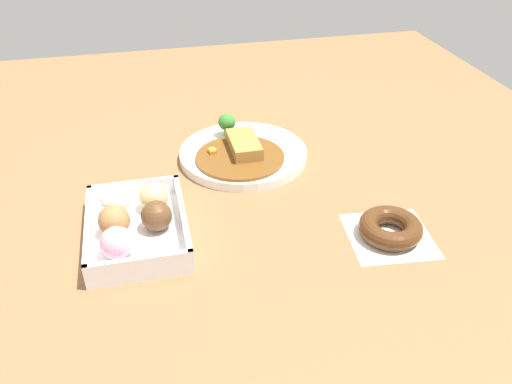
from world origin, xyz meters
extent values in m
plane|color=brown|center=(0.00, 0.00, 0.00)|extent=(1.60, 1.60, 0.00)
cylinder|color=white|center=(-0.09, 0.06, 0.01)|extent=(0.25, 0.25, 0.02)
cylinder|color=brown|center=(-0.06, 0.05, 0.02)|extent=(0.17, 0.17, 0.01)
cube|color=#A87538|center=(-0.08, 0.06, 0.04)|extent=(0.10, 0.05, 0.02)
cylinder|color=white|center=(-0.13, 0.08, 0.02)|extent=(0.06, 0.06, 0.00)
ellipsoid|color=yellow|center=(-0.13, 0.08, 0.03)|extent=(0.03, 0.03, 0.01)
cylinder|color=#8CB766|center=(-0.16, 0.04, 0.03)|extent=(0.01, 0.01, 0.02)
sphere|color=#387A2D|center=(-0.16, 0.04, 0.05)|extent=(0.04, 0.04, 0.04)
cube|color=orange|center=(-0.09, 0.00, 0.02)|extent=(0.01, 0.01, 0.01)
cube|color=orange|center=(-0.09, 0.00, 0.02)|extent=(0.02, 0.02, 0.01)
cube|color=white|center=(0.11, -0.15, 0.01)|extent=(0.21, 0.15, 0.01)
cube|color=white|center=(0.01, -0.15, 0.03)|extent=(0.01, 0.15, 0.03)
cube|color=white|center=(0.22, -0.15, 0.03)|extent=(0.01, 0.15, 0.03)
cube|color=white|center=(0.11, -0.23, 0.03)|extent=(0.21, 0.01, 0.03)
cube|color=white|center=(0.11, -0.08, 0.03)|extent=(0.21, 0.01, 0.03)
sphere|color=#EFE5C6|center=(0.06, -0.18, 0.04)|extent=(0.05, 0.05, 0.05)
sphere|color=#9E6B3D|center=(0.11, -0.19, 0.04)|extent=(0.05, 0.05, 0.05)
sphere|color=pink|center=(0.17, -0.18, 0.04)|extent=(0.05, 0.05, 0.05)
sphere|color=#DBB77A|center=(0.06, -0.12, 0.04)|extent=(0.05, 0.05, 0.05)
sphere|color=brown|center=(0.11, -0.12, 0.04)|extent=(0.05, 0.05, 0.05)
cube|color=white|center=(0.20, 0.24, 0.00)|extent=(0.14, 0.14, 0.00)
torus|color=#4C2B14|center=(0.20, 0.24, 0.02)|extent=(0.10, 0.10, 0.03)
camera|label=1|loc=(0.80, -0.12, 0.52)|focal=36.78mm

